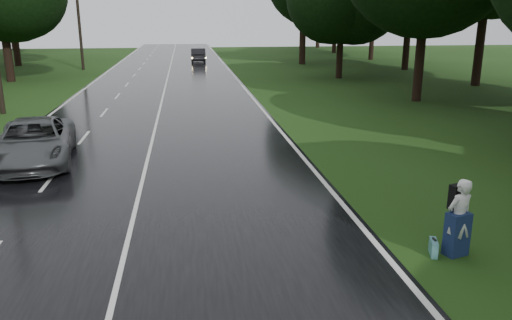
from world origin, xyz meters
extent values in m
plane|color=#1E3E12|center=(0.00, 0.00, 0.00)|extent=(160.00, 160.00, 0.00)
cube|color=black|center=(0.00, 20.00, 0.02)|extent=(12.00, 140.00, 0.04)
cube|color=silver|center=(0.00, 20.00, 0.04)|extent=(0.12, 140.00, 0.01)
imported|color=#494C4E|center=(-3.98, 10.12, 0.82)|extent=(3.37, 5.95, 1.57)
imported|color=black|center=(3.12, 51.55, 0.80)|extent=(1.71, 4.67, 1.53)
imported|color=silver|center=(7.40, 1.19, 0.90)|extent=(0.75, 0.60, 1.80)
cube|color=navy|center=(7.40, 1.19, 0.50)|extent=(0.58, 0.47, 1.01)
cube|color=black|center=(7.47, 1.44, 1.29)|extent=(0.45, 0.32, 0.57)
cube|color=teal|center=(6.90, 1.25, 0.17)|extent=(0.29, 0.51, 0.35)
camera|label=1|loc=(1.50, -8.55, 5.21)|focal=35.64mm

